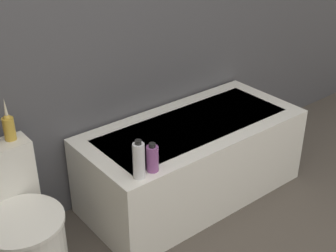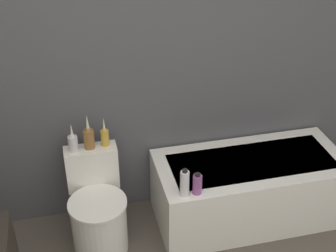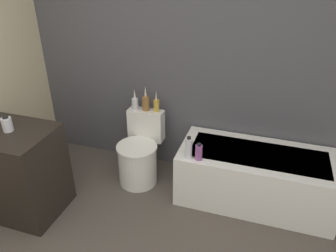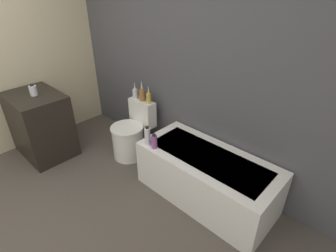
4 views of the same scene
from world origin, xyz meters
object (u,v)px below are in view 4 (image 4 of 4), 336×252
Objects in this scene: toilet at (131,135)px; vase_bronze at (149,97)px; bathtub at (206,177)px; shampoo_bottle_short at (154,141)px; vase_gold at (135,93)px; soap_bottle_glass at (33,90)px; vase_silver at (142,94)px; shampoo_bottle_tall at (147,136)px.

vase_bronze reaches higher than toilet.
vase_bronze is at bearing 169.61° from bathtub.
vase_bronze is 0.73m from shampoo_bottle_short.
bathtub is 1.38m from vase_gold.
soap_bottle_glass is at bearing -160.93° from shampoo_bottle_short.
soap_bottle_glass is 1.36m from vase_bronze.
vase_silver is at bearing 146.50° from shampoo_bottle_short.
bathtub is 1.19m from vase_bronze.
vase_silver is 0.82m from shampoo_bottle_short.
shampoo_bottle_short is at bearing -153.24° from bathtub.
toilet is 0.76m from shampoo_bottle_short.
shampoo_bottle_tall is at bearing -44.49° from vase_bronze.
vase_bronze is at bearing 6.23° from vase_gold.
vase_silver is at bearing 9.16° from vase_gold.
shampoo_bottle_tall is (1.42, 0.51, -0.27)m from soap_bottle_glass.
vase_gold is 1.04× the size of shampoo_bottle_tall.
vase_silver is at bearing 48.61° from soap_bottle_glass.
toilet is 0.55m from vase_silver.
bathtub is at bearing 1.74° from toilet.
soap_bottle_glass is at bearing -127.95° from vase_gold.
soap_bottle_glass is (-0.84, -0.74, 0.60)m from toilet.
toilet is 3.10× the size of vase_bronze.
toilet is at bearing -90.00° from vase_silver.
vase_bronze is (0.11, 0.01, -0.01)m from vase_silver.
toilet is 0.55m from vase_gold.
shampoo_bottle_short is at bearing 19.07° from soap_bottle_glass.
vase_silver is (-1.16, 0.19, 0.53)m from bathtub.
soap_bottle_glass reaches higher than vase_gold.
soap_bottle_glass is at bearing -160.10° from shampoo_bottle_tall.
toilet is (-1.16, -0.04, 0.02)m from bathtub.
shampoo_bottle_tall reaches higher than shampoo_bottle_short.
bathtub is 6.26× the size of vase_bronze.
soap_bottle_glass is 1.28m from vase_silver.
vase_bronze reaches higher than shampoo_bottle_short.
vase_bronze is (-1.05, 0.19, 0.52)m from bathtub.
bathtub is 10.26× the size of soap_bottle_glass.
soap_bottle_glass is 0.86× the size of shampoo_bottle_short.
vase_gold is at bearing 147.91° from shampoo_bottle_tall.
vase_gold is 0.90m from shampoo_bottle_short.
vase_gold is 0.82m from shampoo_bottle_tall.
soap_bottle_glass reaches higher than shampoo_bottle_short.
shampoo_bottle_short is (-0.50, -0.25, 0.33)m from bathtub.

